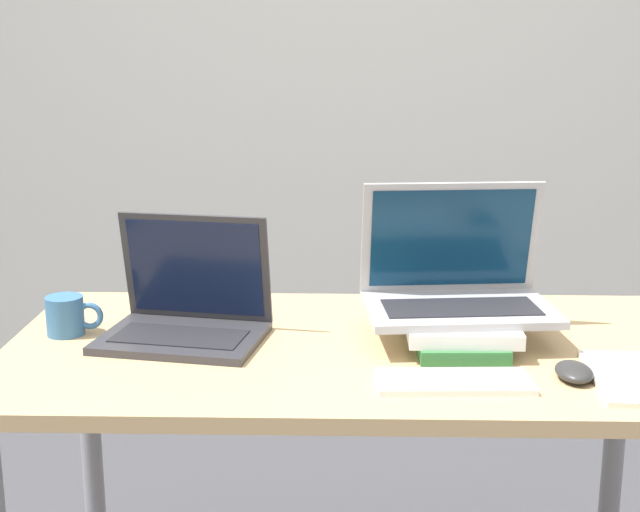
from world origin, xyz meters
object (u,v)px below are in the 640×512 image
laptop_left (187,314)px  wireless_keyboard (454,381)px  book_stack (458,329)px  laptop_on_books (456,285)px  mug (67,316)px  mouse (574,372)px

laptop_left → wireless_keyboard: bearing=-25.8°
book_stack → laptop_on_books: laptop_on_books is taller
laptop_left → laptop_on_books: laptop_on_books is taller
laptop_on_books → mug: (-0.79, -0.01, -0.07)m
laptop_on_books → mug: bearing=-179.0°
wireless_keyboard → mug: bearing=161.2°
laptop_left → wireless_keyboard: size_ratio=1.27×
book_stack → laptop_on_books: (0.00, 0.05, 0.08)m
book_stack → mug: bearing=177.5°
laptop_left → book_stack: (0.54, -0.03, -0.02)m
wireless_keyboard → mug: 0.80m
book_stack → laptop_left: bearing=177.4°
book_stack → wireless_keyboard: size_ratio=0.99×
book_stack → laptop_on_books: size_ratio=0.70×
laptop_left → mouse: size_ratio=3.61×
laptop_left → wireless_keyboard: (0.51, -0.25, -0.04)m
laptop_on_books → book_stack: bearing=-91.0°
book_stack → mug: (-0.79, 0.04, 0.01)m
laptop_left → book_stack: laptop_left is taller
book_stack → mouse: (0.18, -0.19, -0.02)m
mug → mouse: bearing=-13.0°
mug → laptop_on_books: bearing=1.0°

